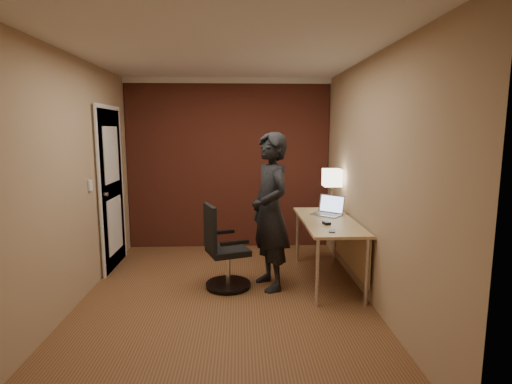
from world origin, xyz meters
TOP-DOWN VIEW (x-y plane):
  - room at (-0.27, 1.54)m, footprint 4.00×4.00m
  - desk at (1.25, 0.48)m, footprint 0.60×1.50m
  - desk_lamp at (1.34, 1.04)m, footprint 0.22×0.22m
  - laptop at (1.26, 0.77)m, footprint 0.42×0.41m
  - mouse at (1.11, 0.26)m, footprint 0.08×0.11m
  - phone at (1.11, -0.05)m, footprint 0.09×0.13m
  - office_chair at (-0.03, 0.30)m, footprint 0.54×0.59m
  - person at (0.50, 0.32)m, footprint 0.60×0.73m

SIDE VIEW (x-z plane):
  - office_chair at x=-0.03m, z-range -0.05..0.88m
  - desk at x=1.25m, z-range 0.24..0.97m
  - phone at x=1.11m, z-range 0.73..0.74m
  - mouse at x=1.11m, z-range 0.73..0.76m
  - laptop at x=1.26m, z-range 0.68..0.91m
  - person at x=0.50m, z-range 0.00..1.73m
  - desk_lamp at x=1.34m, z-range 0.88..1.41m
  - room at x=-0.27m, z-range -0.63..3.37m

